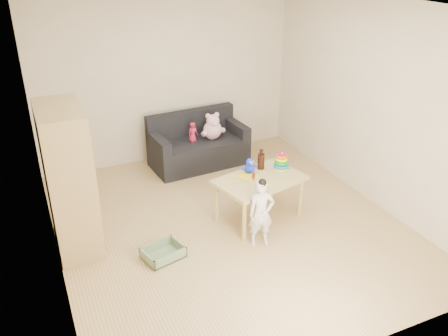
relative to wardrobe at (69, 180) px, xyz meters
name	(u,v)px	position (x,y,z in m)	size (l,w,h in m)	color
room	(229,126)	(1.76, -0.34, 0.47)	(4.50, 4.50, 4.50)	tan
wardrobe	(69,180)	(0.00, 0.00, 0.00)	(0.46, 0.92, 1.65)	tan
sofa	(199,152)	(2.06, 1.41, -0.62)	(1.45, 0.72, 0.41)	black
play_table	(259,198)	(2.17, -0.36, -0.55)	(1.06, 0.67, 0.56)	tan
storage_bin	(163,252)	(0.82, -0.67, -0.76)	(0.43, 0.32, 0.13)	gray
toddler	(261,214)	(1.93, -0.86, -0.43)	(0.29, 0.19, 0.79)	white
pink_bear	(212,128)	(2.28, 1.39, -0.24)	(0.31, 0.26, 0.35)	#FFBBD2
doll	(193,132)	(1.96, 1.39, -0.27)	(0.15, 0.10, 0.30)	#BF2346
ring_stacker	(281,162)	(2.55, -0.22, -0.18)	(0.20, 0.20, 0.23)	#FFFB0D
brown_bottle	(261,161)	(2.31, -0.12, -0.16)	(0.09, 0.09, 0.26)	black
blue_plush	(250,166)	(2.12, -0.18, -0.17)	(0.17, 0.14, 0.21)	#1B34FA
wooden_figure	(254,176)	(2.08, -0.37, -0.21)	(0.05, 0.04, 0.11)	brown
yellow_book	(248,176)	(2.05, -0.26, -0.26)	(0.21, 0.21, 0.02)	yellow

